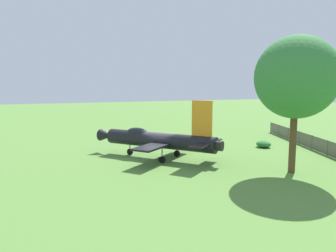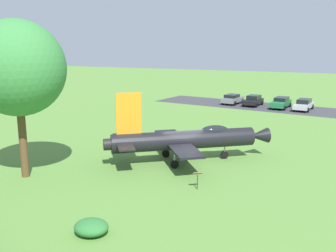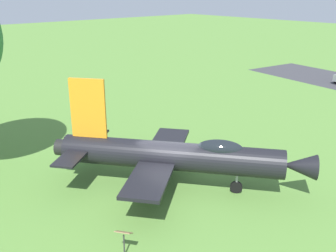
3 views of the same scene
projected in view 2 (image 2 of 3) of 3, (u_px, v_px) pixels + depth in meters
ground_plane at (184, 161)px, 28.92m from camera, size 200.00×200.00×0.00m
parking_strip at (266, 107)px, 54.05m from camera, size 12.50×33.73×0.00m
display_jet at (188, 139)px, 28.63m from camera, size 9.75×11.35×5.37m
shade_tree at (17, 68)px, 24.18m from camera, size 5.87×6.32×10.30m
shrub_near_fence at (91, 227)px, 17.79m from camera, size 1.48×1.65×0.71m
info_plaque at (198, 176)px, 23.26m from camera, size 0.67×0.72×1.14m
parked_car_silver at (304, 104)px, 51.30m from camera, size 4.90×2.44×1.46m
parked_car_green at (281, 102)px, 52.89m from camera, size 4.95×2.47×1.50m
parked_car_black at (253, 100)px, 54.99m from camera, size 4.31×2.46×1.48m
parked_car_gray at (233, 99)px, 56.49m from camera, size 4.48×2.66×1.46m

